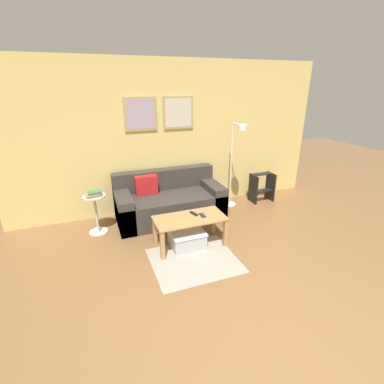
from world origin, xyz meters
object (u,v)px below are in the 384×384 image
Objects in this scene: book_stack at (94,194)px; remote_control at (194,214)px; storage_bin at (187,238)px; step_stool at (262,187)px; cell_phone at (202,215)px; side_table at (96,211)px; couch at (169,202)px; floor_lamp at (236,158)px; coffee_table at (190,223)px.

remote_control is at bearing -29.74° from book_stack.
step_stool is (1.92, 1.02, 0.17)m from storage_bin.
book_stack is 1.62m from cell_phone.
step_stool is (3.07, 0.17, -0.07)m from side_table.
couch is 1.23m from book_stack.
floor_lamp is (1.24, 0.92, 0.84)m from storage_bin.
side_table is (-1.18, -0.12, 0.08)m from couch.
coffee_table is 6.60× the size of remote_control.
storage_bin is at bearing -143.53° from floor_lamp.
book_stack is (-1.17, -0.14, 0.36)m from couch.
coffee_table is at bearing -151.67° from step_stool.
cell_phone is (0.21, -0.95, 0.15)m from couch.
coffee_table is 0.64× the size of floor_lamp.
floor_lamp is at bearing 2.09° from book_stack.
step_stool is at bearing 28.09° from storage_bin.
side_table is 3.08m from step_stool.
couch reaches higher than coffee_table.
floor_lamp reaches higher than storage_bin.
coffee_table is 1.61m from floor_lamp.
side_table is 1.62m from cell_phone.
cell_phone is at bearing -0.82° from coffee_table.
couch reaches higher than side_table.
coffee_table is 2.06× the size of storage_bin.
book_stack is 0.45× the size of step_stool.
couch is at bearing 81.43° from remote_control.
step_stool is at bearing 3.60° from book_stack.
step_stool is (1.87, 1.01, -0.05)m from coffee_table.
coffee_table is 1.48m from book_stack.
floor_lamp reaches higher than coffee_table.
coffee_table is 7.07× the size of cell_phone.
floor_lamp is 2.47m from side_table.
step_stool is (3.06, 0.19, -0.36)m from book_stack.
couch is at bearing 88.30° from storage_bin.
couch reaches higher than book_stack.
remote_control is 1.07× the size of cell_phone.
storage_bin is at bearing -91.70° from couch.
storage_bin is 1.96× the size of book_stack.
storage_bin is 1.45m from side_table.
couch reaches higher than remote_control.
side_table reaches higher than coffee_table.
coffee_table is (0.02, -0.95, 0.06)m from couch.
side_table is (-1.15, 0.85, 0.25)m from storage_bin.
floor_lamp reaches higher than cell_phone.
couch is 3.24× the size of step_stool.
book_stack is at bearing -173.24° from couch.
side_table reaches higher than step_stool.
side_table is 1.50m from remote_control.
cell_phone reaches higher than coffee_table.
cell_phone is (1.39, -0.84, 0.07)m from side_table.
book_stack reaches higher than coffee_table.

